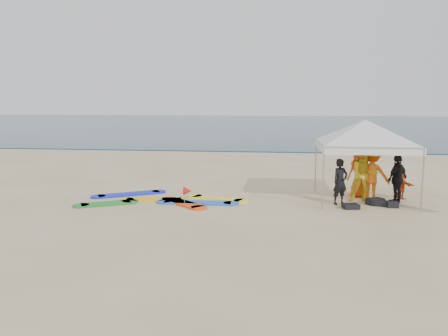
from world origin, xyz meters
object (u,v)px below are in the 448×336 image
person_orange_b (360,171)px  person_seated (401,185)px  marker_pennant (188,191)px  person_black_a (340,182)px  canopy_tent (366,120)px  person_yellow (364,175)px  surfboard_spread (165,200)px  person_black_b (397,179)px  person_orange_a (372,174)px

person_orange_b → person_seated: bearing=143.5°
person_seated → marker_pennant: (-7.47, -2.00, -0.02)m
person_black_a → canopy_tent: (0.88, 0.69, 2.07)m
person_black_a → person_yellow: person_yellow is taller
surfboard_spread → person_black_a: bearing=2.8°
marker_pennant → person_orange_b: bearing=20.1°
person_yellow → canopy_tent: canopy_tent is taller
canopy_tent → person_seated: bearing=19.0°
person_black_b → person_seated: bearing=-158.4°
canopy_tent → surfboard_spread: canopy_tent is taller
person_black_b → surfboard_spread: (-8.05, -0.75, -0.81)m
marker_pennant → surfboard_spread: marker_pennant is taller
person_orange_a → person_yellow: bearing=63.7°
canopy_tent → marker_pennant: size_ratio=6.81×
person_orange_b → person_orange_a: bearing=91.1°
person_black_a → surfboard_spread: person_black_a is taller
surfboard_spread → canopy_tent: bearing=8.1°
person_yellow → canopy_tent: size_ratio=0.45×
person_seated → canopy_tent: (-1.46, -0.50, 2.34)m
person_seated → surfboard_spread: person_seated is taller
person_black_a → person_yellow: size_ratio=0.81×
person_black_a → canopy_tent: bearing=6.8°
person_black_a → canopy_tent: canopy_tent is taller
person_orange_a → marker_pennant: bearing=32.8°
person_black_a → person_orange_a: person_orange_a is taller
person_yellow → person_seated: size_ratio=1.89×
person_orange_b → canopy_tent: size_ratio=0.45×
person_yellow → person_orange_b: bearing=83.8°
person_orange_a → person_seated: person_orange_a is taller
person_yellow → person_seated: 1.69m
person_black_b → marker_pennant: bearing=-32.9°
surfboard_spread → person_orange_b: bearing=13.6°
person_seated → marker_pennant: size_ratio=1.60×
person_orange_a → person_seated: bearing=-143.6°
person_yellow → person_seated: person_yellow is taller
person_black_b → marker_pennant: person_black_b is taller
person_black_a → person_orange_a: (1.21, 0.83, 0.15)m
person_seated → person_yellow: bearing=86.5°
canopy_tent → marker_pennant: canopy_tent is taller
person_black_a → surfboard_spread: size_ratio=0.29×
person_orange_a → person_orange_b: size_ratio=0.96×
person_orange_a → surfboard_spread: size_ratio=0.34×
person_black_b → person_seated: person_black_b is taller
person_orange_a → person_orange_b: 0.65m
canopy_tent → person_yellow: bearing=-92.2°
surfboard_spread → person_seated: bearing=10.1°
person_orange_b → marker_pennant: bearing=-8.8°
person_black_b → person_orange_b: size_ratio=0.87×
person_orange_b → person_seated: (1.45, -0.19, -0.46)m
canopy_tent → marker_pennant: 6.63m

